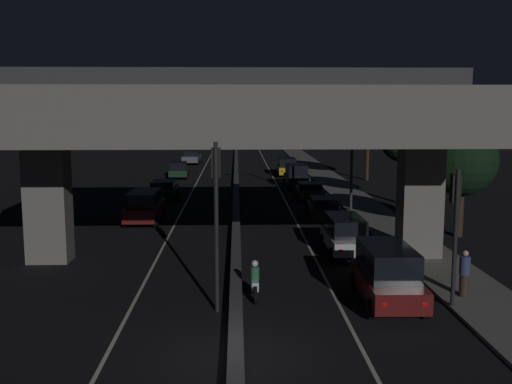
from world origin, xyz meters
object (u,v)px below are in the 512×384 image
car_dark_green_third (323,208)px  pedestrian_on_sidewalk (464,274)px  car_dark_red_lead (387,274)px  car_grey_fourth_oncoming (192,157)px  car_dark_red_lead_oncoming (145,206)px  motorcycle_white_filtering_near (255,282)px  traffic_light_right_of_median (455,214)px  street_lamp (346,130)px  car_dark_green_second_oncoming (163,190)px  car_white_second (345,234)px  car_taxi_yellow_sixth (287,166)px  car_dark_green_fifth (297,176)px  traffic_light_left_of_median (216,197)px  car_dark_green_fourth (310,191)px  car_dark_green_third_oncoming (179,170)px

car_dark_green_third → pedestrian_on_sidewalk: (2.79, -14.85, 0.21)m
car_dark_red_lead → car_grey_fourth_oncoming: size_ratio=0.93×
car_dark_red_lead_oncoming → motorcycle_white_filtering_near: car_dark_red_lead_oncoming is taller
traffic_light_right_of_median → car_dark_green_third: bearing=97.4°
traffic_light_right_of_median → motorcycle_white_filtering_near: size_ratio=2.63×
car_dark_red_lead → motorcycle_white_filtering_near: size_ratio=2.49×
car_dark_red_lead → street_lamp: bearing=-5.0°
car_dark_red_lead → car_dark_green_second_oncoming: (-10.45, 23.31, -0.32)m
car_dark_green_third → car_grey_fourth_oncoming: bearing=18.2°
traffic_light_right_of_median → car_white_second: traffic_light_right_of_median is taller
car_grey_fourth_oncoming → car_dark_red_lead_oncoming: bearing=2.0°
motorcycle_white_filtering_near → car_grey_fourth_oncoming: bearing=6.0°
car_grey_fourth_oncoming → pedestrian_on_sidewalk: pedestrian_on_sidewalk is taller
car_taxi_yellow_sixth → car_dark_green_fifth: bearing=-179.7°
traffic_light_left_of_median → pedestrian_on_sidewalk: size_ratio=3.41×
street_lamp → car_grey_fourth_oncoming: bearing=110.4°
car_dark_green_second_oncoming → car_grey_fourth_oncoming: car_grey_fourth_oncoming is taller
traffic_light_right_of_median → pedestrian_on_sidewalk: bearing=48.7°
traffic_light_left_of_median → car_dark_green_third: bearing=69.7°
car_dark_red_lead → car_taxi_yellow_sixth: 38.18m
traffic_light_right_of_median → street_lamp: (-0.27, 18.39, 2.00)m
traffic_light_right_of_median → car_dark_red_lead: (-2.05, 0.53, -2.17)m
car_taxi_yellow_sixth → car_dark_green_fourth: bearing=-178.7°
car_dark_green_fifth → car_dark_red_lead_oncoming: car_dark_green_fifth is taller
traffic_light_right_of_median → car_dark_green_second_oncoming: (-12.50, 23.84, -2.49)m
car_dark_red_lead → car_dark_green_fourth: car_dark_red_lead is taller
car_dark_red_lead → motorcycle_white_filtering_near: (-4.51, 0.65, -0.45)m
street_lamp → car_dark_green_third: 5.53m
car_dark_green_fourth → pedestrian_on_sidewalk: bearing=-171.6°
car_dark_red_lead_oncoming → car_dark_green_third_oncoming: (-0.12, 21.97, -0.21)m
car_dark_red_lead → car_dark_red_lead_oncoming: (-10.48, 14.77, -0.05)m
traffic_light_left_of_median → street_lamp: size_ratio=0.63×
traffic_light_left_of_median → car_dark_green_third_oncoming: 37.71m
car_taxi_yellow_sixth → car_dark_green_second_oncoming: car_taxi_yellow_sixth is taller
car_white_second → car_dark_green_third_oncoming: (-10.47, 29.51, -0.10)m
pedestrian_on_sidewalk → traffic_light_right_of_median: bearing=-131.3°
car_dark_green_third → car_dark_red_lead_oncoming: 10.50m
traffic_light_right_of_median → car_dark_green_third_oncoming: 39.44m
traffic_light_left_of_median → pedestrian_on_sidewalk: bearing=5.7°
traffic_light_right_of_median → motorcycle_white_filtering_near: 7.16m
motorcycle_white_filtering_near → car_dark_green_fifth: bearing=-9.3°
car_dark_red_lead_oncoming → traffic_light_right_of_median: bearing=40.1°
pedestrian_on_sidewalk → car_dark_green_third_oncoming: bearing=110.2°
car_dark_green_fifth → car_dark_green_third_oncoming: bearing=53.5°
car_white_second → car_dark_red_lead_oncoming: (-10.35, 7.53, 0.10)m
car_dark_green_third_oncoming → car_grey_fourth_oncoming: (0.20, 13.89, -0.00)m
car_grey_fourth_oncoming → car_dark_green_fourth: bearing=22.9°
traffic_light_right_of_median → car_white_second: size_ratio=1.10×
pedestrian_on_sidewalk → car_dark_green_third: bearing=100.6°
car_taxi_yellow_sixth → car_grey_fourth_oncoming: car_taxi_yellow_sixth is taller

